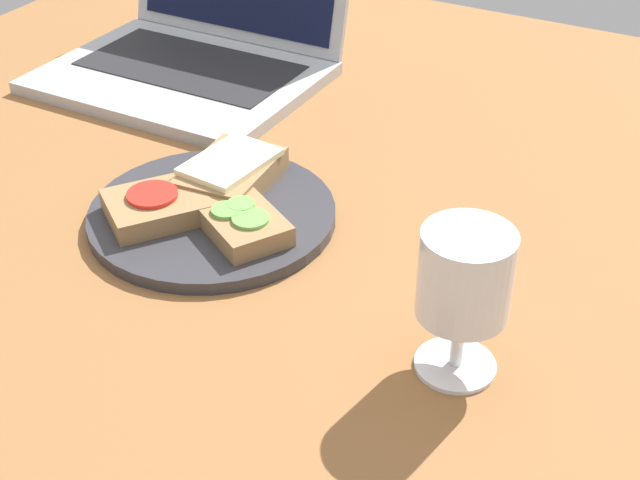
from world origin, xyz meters
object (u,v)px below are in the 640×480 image
object	(u,v)px
plate	(211,215)
sandwich_with_tomato	(157,206)
wine_glass	(464,283)
sandwich_with_cheese	(231,172)
laptop	(199,43)
sandwich_with_cucumber	(242,222)

from	to	relation	value
plate	sandwich_with_tomato	bearing A→B (deg)	-139.92
sandwich_with_tomato	wine_glass	world-z (taller)	wine_glass
sandwich_with_cheese	laptop	size ratio (longest dim) A/B	0.35
wine_glass	laptop	xyz separation A→B (cm)	(-51.46, 37.94, -4.48)
wine_glass	plate	bearing A→B (deg)	164.22
wine_glass	sandwich_with_cucumber	bearing A→B (deg)	165.04
plate	laptop	xyz separation A→B (cm)	(-22.22, 29.67, 3.32)
sandwich_with_cucumber	wine_glass	size ratio (longest dim) A/B	0.89
sandwich_with_cheese	plate	bearing A→B (deg)	-79.76
sandwich_with_cheese	sandwich_with_tomato	xyz separation A→B (cm)	(-3.06, -8.44, -0.32)
sandwich_with_cheese	sandwich_with_cucumber	xyz separation A→B (cm)	(5.78, -6.84, -0.34)
sandwich_with_cucumber	laptop	size ratio (longest dim) A/B	0.33
sandwich_with_cheese	laptop	xyz separation A→B (cm)	(-21.30, 24.58, 1.21)
sandwich_with_tomato	laptop	distance (cm)	37.75
sandwich_with_cucumber	laptop	bearing A→B (deg)	130.75
sandwich_with_tomato	sandwich_with_cheese	bearing A→B (deg)	70.09
sandwich_with_tomato	laptop	size ratio (longest dim) A/B	0.36
wine_glass	laptop	bearing A→B (deg)	143.60
laptop	sandwich_with_cucumber	bearing A→B (deg)	-49.25
sandwich_with_cucumber	plate	bearing A→B (deg)	160.17
sandwich_with_cheese	sandwich_with_tomato	size ratio (longest dim) A/B	0.99
plate	laptop	size ratio (longest dim) A/B	0.72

